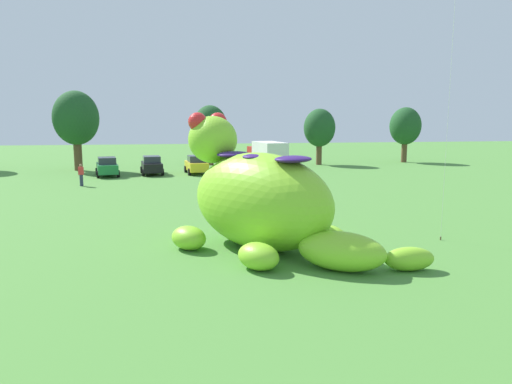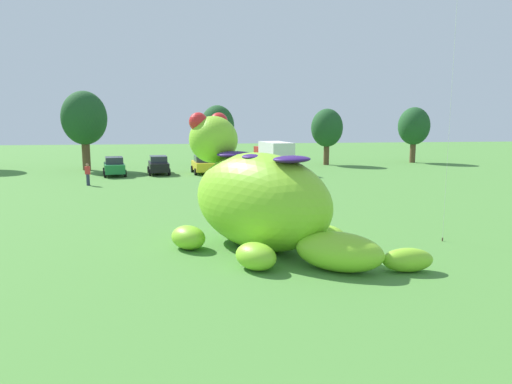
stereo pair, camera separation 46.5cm
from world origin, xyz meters
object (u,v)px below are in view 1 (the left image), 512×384
at_px(car_black, 152,165).
at_px(spectator_near_inflatable, 81,175).
at_px(car_yellow, 196,165).
at_px(giant_inflatable_creature, 261,200).
at_px(box_truck, 267,156).
at_px(car_green, 107,167).
at_px(spectator_mid_field, 219,181).

distance_m(car_black, spectator_near_inflatable, 8.62).
xyz_separation_m(car_yellow, spectator_near_inflatable, (-9.12, -6.94, -0.01)).
xyz_separation_m(giant_inflatable_creature, box_truck, (5.38, 26.91, -0.39)).
xyz_separation_m(car_green, box_truck, (14.86, 0.76, 0.74)).
relative_size(car_yellow, box_truck, 0.64).
bearing_deg(spectator_near_inflatable, box_truck, 23.94).
distance_m(giant_inflatable_creature, box_truck, 27.45).
bearing_deg(spectator_mid_field, car_black, 112.73).
height_order(giant_inflatable_creature, car_yellow, giant_inflatable_creature).
relative_size(car_green, spectator_near_inflatable, 2.54).
bearing_deg(giant_inflatable_creature, spectator_near_inflatable, 118.00).
height_order(car_green, box_truck, box_truck).
xyz_separation_m(car_black, spectator_near_inflatable, (-4.98, -7.03, -0.01)).
xyz_separation_m(spectator_near_inflatable, spectator_mid_field, (10.17, -5.37, 0.00)).
height_order(spectator_near_inflatable, spectator_mid_field, same).
height_order(car_black, spectator_mid_field, car_black).
bearing_deg(car_black, spectator_mid_field, -67.27).
height_order(car_green, spectator_near_inflatable, car_green).
bearing_deg(car_green, car_yellow, 4.46).
bearing_deg(box_truck, spectator_near_inflatable, -156.06).
distance_m(giant_inflatable_creature, car_yellow, 26.84).
distance_m(giant_inflatable_creature, car_green, 27.84).
relative_size(giant_inflatable_creature, car_black, 2.16).
distance_m(car_black, box_truck, 10.97).
height_order(car_green, car_yellow, same).
bearing_deg(box_truck, giant_inflatable_creature, -101.30).
xyz_separation_m(car_yellow, spectator_mid_field, (1.06, -12.30, -0.01)).
xyz_separation_m(car_green, spectator_near_inflatable, (-1.07, -6.31, -0.01)).
bearing_deg(giant_inflatable_creature, box_truck, 78.70).
bearing_deg(giant_inflatable_creature, car_black, 101.71).
relative_size(car_green, spectator_mid_field, 2.54).
bearing_deg(car_black, car_yellow, -1.28).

